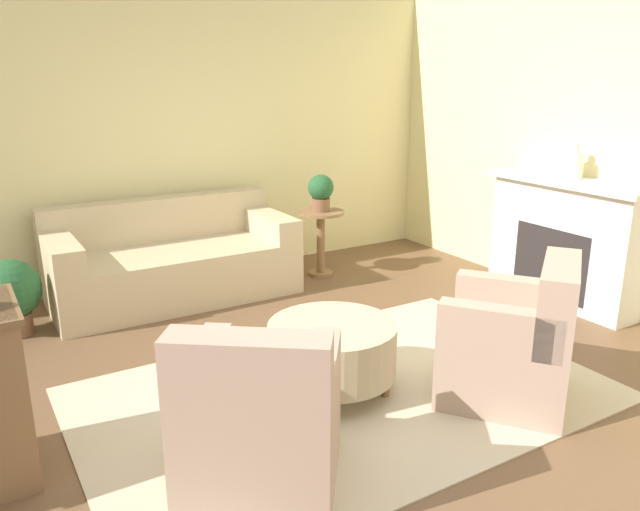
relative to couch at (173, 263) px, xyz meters
The scene contains 12 objects.
ground_plane 2.34m from the couch, 81.74° to the right, with size 16.00×16.00×0.00m, color brown.
wall_back 1.28m from the couch, 60.56° to the left, with size 9.64×0.12×2.80m.
rug 2.33m from the couch, 81.74° to the right, with size 3.21×2.06×0.01m.
couch is the anchor object (origin of this frame).
armchair_left 2.90m from the couch, 100.38° to the right, with size 1.01×1.01×0.89m.
armchair_right 3.09m from the couch, 67.42° to the right, with size 1.01×1.01×0.89m.
ottoman_table 2.22m from the couch, 82.51° to the right, with size 0.81×0.81×0.44m.
side_table 1.47m from the couch, ahead, with size 0.46×0.46×0.65m.
fireplace 3.44m from the couch, 33.01° to the right, with size 0.44×1.46×1.09m.
vase_mantel_near 3.54m from the couch, 33.15° to the right, with size 0.16×0.16×0.30m.
potted_plant_on_side_table 1.56m from the couch, ahead, with size 0.25×0.25×0.36m.
potted_plant_floor 1.34m from the couch, behind, with size 0.46×0.46×0.60m.
Camera 1 is at (-1.95, -2.93, 1.95)m, focal length 35.00 mm.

